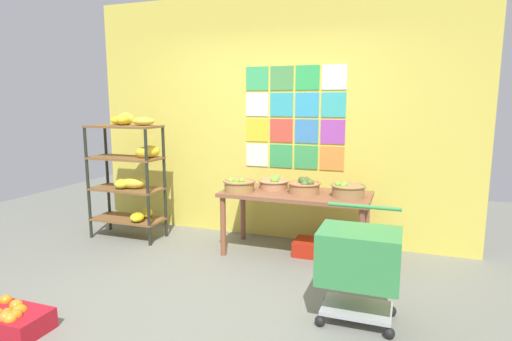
% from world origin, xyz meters
% --- Properties ---
extents(ground, '(9.49, 9.49, 0.00)m').
position_xyz_m(ground, '(0.00, 0.00, 0.00)').
color(ground, slate).
extents(back_wall_with_art, '(4.66, 0.07, 2.89)m').
position_xyz_m(back_wall_with_art, '(0.00, 1.77, 1.45)').
color(back_wall_with_art, '#D7C64B').
rests_on(back_wall_with_art, ground).
extents(banana_shelf_unit, '(0.88, 0.52, 1.51)m').
position_xyz_m(banana_shelf_unit, '(-1.58, 1.14, 0.87)').
color(banana_shelf_unit, black).
rests_on(banana_shelf_unit, ground).
extents(display_table, '(1.57, 0.70, 0.69)m').
position_xyz_m(display_table, '(0.43, 1.25, 0.61)').
color(display_table, brown).
rests_on(display_table, ground).
extents(fruit_basket_left, '(0.35, 0.35, 0.15)m').
position_xyz_m(fruit_basket_left, '(-0.17, 1.10, 0.76)').
color(fruit_basket_left, '#9F793F').
rests_on(fruit_basket_left, display_table).
extents(fruit_basket_back_left, '(0.35, 0.35, 0.16)m').
position_xyz_m(fruit_basket_back_left, '(0.98, 1.22, 0.76)').
color(fruit_basket_back_left, olive).
rests_on(fruit_basket_back_left, display_table).
extents(fruit_basket_right, '(0.34, 0.34, 0.17)m').
position_xyz_m(fruit_basket_right, '(0.52, 1.23, 0.77)').
color(fruit_basket_right, '#A57144').
rests_on(fruit_basket_right, display_table).
extents(fruit_basket_back_right, '(0.34, 0.34, 0.16)m').
position_xyz_m(fruit_basket_back_right, '(0.15, 1.34, 0.75)').
color(fruit_basket_back_right, '#B17B54').
rests_on(fruit_basket_back_right, display_table).
extents(produce_crate_under_table, '(0.44, 0.31, 0.16)m').
position_xyz_m(produce_crate_under_table, '(0.64, 1.29, 0.08)').
color(produce_crate_under_table, '#B32110').
rests_on(produce_crate_under_table, ground).
extents(orange_crate_foreground, '(0.52, 0.32, 0.22)m').
position_xyz_m(orange_crate_foreground, '(-1.11, -0.96, 0.10)').
color(orange_crate_foreground, '#B41523').
rests_on(orange_crate_foreground, ground).
extents(shopping_cart, '(0.59, 0.48, 0.85)m').
position_xyz_m(shopping_cart, '(1.23, 0.04, 0.49)').
color(shopping_cart, black).
rests_on(shopping_cart, ground).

